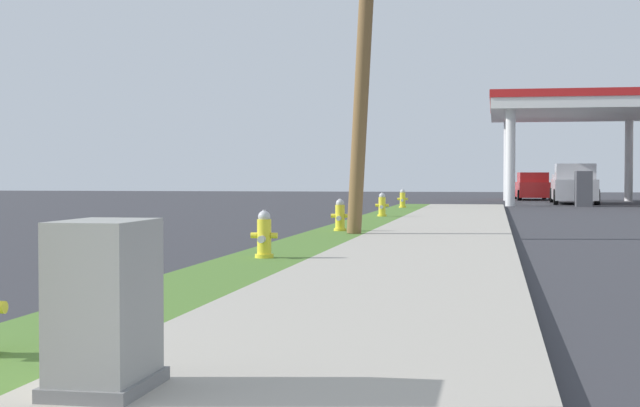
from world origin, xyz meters
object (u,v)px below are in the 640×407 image
at_px(fire_hydrant_third, 340,217).
at_px(truck_silver_at_forecourt, 574,185).
at_px(utility_pole_midground, 366,9).
at_px(utility_cabinet, 105,313).
at_px(fire_hydrant_fifth, 403,200).
at_px(fire_hydrant_fourth, 382,206).
at_px(fire_hydrant_second, 264,237).
at_px(car_red_by_near_pump, 532,187).

distance_m(fire_hydrant_third, truck_silver_at_forecourt, 28.37).
distance_m(utility_pole_midground, utility_cabinet, 16.24).
bearing_deg(fire_hydrant_third, utility_cabinet, -85.75).
bearing_deg(fire_hydrant_fifth, utility_pole_midground, -87.29).
xyz_separation_m(fire_hydrant_fourth, fire_hydrant_fifth, (-0.13, 8.30, 0.00)).
relative_size(fire_hydrant_fifth, utility_pole_midground, 0.08).
relative_size(fire_hydrant_fourth, utility_cabinet, 0.73).
relative_size(fire_hydrant_second, utility_cabinet, 0.73).
xyz_separation_m(utility_cabinet, car_red_by_near_pump, (4.41, 51.74, 0.13)).
relative_size(fire_hydrant_fourth, fire_hydrant_fifth, 1.00).
bearing_deg(fire_hydrant_second, truck_silver_at_forecourt, 78.06).
height_order(utility_cabinet, truck_silver_at_forecourt, truck_silver_at_forecourt).
relative_size(utility_cabinet, car_red_by_near_pump, 0.22).
bearing_deg(utility_cabinet, truck_silver_at_forecourt, 82.10).
relative_size(fire_hydrant_third, fire_hydrant_fourth, 1.00).
bearing_deg(fire_hydrant_fifth, fire_hydrant_fourth, -89.08).
relative_size(fire_hydrant_third, car_red_by_near_pump, 0.16).
distance_m(fire_hydrant_third, utility_cabinet, 16.80).
height_order(fire_hydrant_second, car_red_by_near_pump, car_red_by_near_pump).
height_order(fire_hydrant_fourth, utility_cabinet, utility_cabinet).
relative_size(fire_hydrant_second, fire_hydrant_fourth, 1.00).
height_order(fire_hydrant_second, fire_hydrant_third, same).
bearing_deg(utility_pole_midground, utility_cabinet, -88.17).
height_order(fire_hydrant_second, utility_pole_midground, utility_pole_midground).
xyz_separation_m(fire_hydrant_third, fire_hydrant_fifth, (-0.08, 16.41, 0.00)).
bearing_deg(truck_silver_at_forecourt, utility_pole_midground, -103.07).
bearing_deg(car_red_by_near_pump, truck_silver_at_forecourt, -77.27).
bearing_deg(car_red_by_near_pump, utility_cabinet, -94.87).
distance_m(fire_hydrant_fourth, utility_pole_midground, 10.33).
bearing_deg(fire_hydrant_fourth, fire_hydrant_fifth, 90.92).
relative_size(fire_hydrant_fifth, truck_silver_at_forecourt, 0.14).
bearing_deg(fire_hydrant_second, utility_cabinet, -82.32).
relative_size(fire_hydrant_second, fire_hydrant_third, 1.00).
height_order(utility_pole_midground, utility_cabinet, utility_pole_midground).
height_order(fire_hydrant_fifth, truck_silver_at_forecourt, truck_silver_at_forecourt).
distance_m(car_red_by_near_pump, truck_silver_at_forecourt, 7.79).
bearing_deg(fire_hydrant_second, car_red_by_near_pump, 82.41).
xyz_separation_m(fire_hydrant_second, fire_hydrant_fifth, (-0.08, 23.90, 0.00)).
height_order(car_red_by_near_pump, truck_silver_at_forecourt, truck_silver_at_forecourt).
height_order(fire_hydrant_second, utility_cabinet, utility_cabinet).
xyz_separation_m(fire_hydrant_second, car_red_by_near_pump, (5.66, 42.48, 0.28)).
xyz_separation_m(fire_hydrant_second, truck_silver_at_forecourt, (7.38, 34.88, 0.47)).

